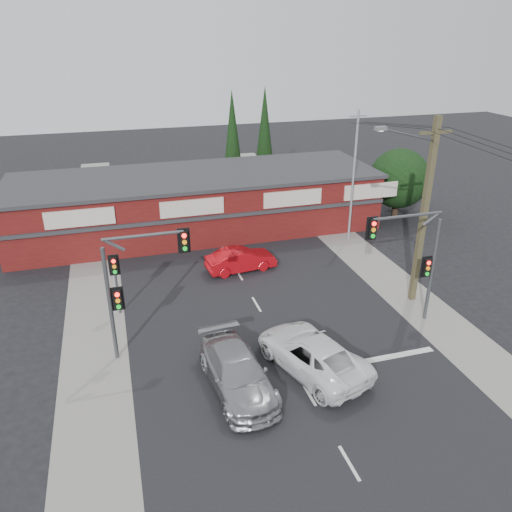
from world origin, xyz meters
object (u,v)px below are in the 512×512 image
object	(u,v)px
utility_pole	(423,207)
silver_suv	(237,373)
white_suv	(312,353)
red_sedan	(241,260)
shop_building	(197,202)

from	to	relation	value
utility_pole	silver_suv	bearing A→B (deg)	-157.40
white_suv	silver_suv	bearing A→B (deg)	-11.97
silver_suv	red_sedan	bearing A→B (deg)	69.78
white_suv	utility_pole	distance (m)	9.85
silver_suv	utility_pole	xyz separation A→B (m)	(11.10, 4.62, 4.60)
red_sedan	shop_building	xyz separation A→B (m)	(-1.27, 7.76, 1.42)
white_suv	red_sedan	world-z (taller)	white_suv
silver_suv	utility_pole	distance (m)	12.87
white_suv	red_sedan	bearing A→B (deg)	-105.59
shop_building	utility_pole	xyz separation A→B (m)	(9.36, -14.00, 3.26)
utility_pole	white_suv	bearing A→B (deg)	-150.87
white_suv	utility_pole	xyz separation A→B (m)	(7.61, 4.24, 4.60)
silver_suv	red_sedan	size ratio (longest dim) A/B	1.27
white_suv	shop_building	xyz separation A→B (m)	(-1.75, 18.24, 1.33)
silver_suv	utility_pole	size ratio (longest dim) A/B	0.55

